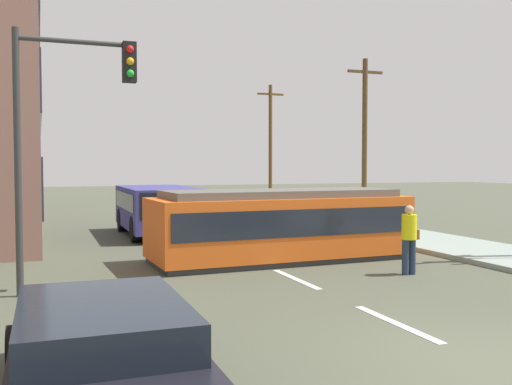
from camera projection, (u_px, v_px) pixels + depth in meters
name	position (u px, v px, depth m)	size (l,w,h in m)	color
ground_plane	(239.00, 254.00, 17.07)	(120.00, 120.00, 0.00)	#494D3C
lane_stripe_1	(396.00, 323.00, 9.59)	(0.16, 2.40, 0.01)	silver
lane_stripe_2	(296.00, 279.00, 13.33)	(0.16, 2.40, 0.01)	silver
lane_stripe_3	(199.00, 236.00, 21.39)	(0.16, 2.40, 0.01)	silver
lane_stripe_4	(166.00, 222.00, 27.00)	(0.16, 2.40, 0.01)	silver
streetcar_tram	(280.00, 224.00, 15.99)	(7.23, 2.82, 1.96)	#DE5A1A
city_bus	(158.00, 208.00, 21.76)	(2.58, 5.54, 1.81)	#3A3A81
pedestrian_crossing	(409.00, 235.00, 13.88)	(0.51, 0.36, 1.67)	#21324A
parked_sedan_near	(102.00, 352.00, 6.19)	(2.06, 4.48, 1.19)	black
traffic_light_mast	(65.00, 113.00, 11.72)	(2.41, 0.33, 5.34)	#333333
utility_pole_mid	(365.00, 137.00, 26.83)	(1.80, 0.24, 7.55)	brown
utility_pole_far	(270.00, 143.00, 37.83)	(1.80, 0.24, 7.88)	brown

